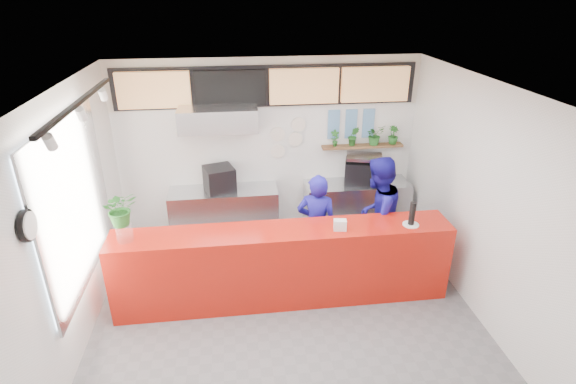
% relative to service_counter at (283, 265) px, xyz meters
% --- Properties ---
extents(floor, '(5.00, 5.00, 0.00)m').
position_rel_service_counter_xyz_m(floor, '(0.00, -0.40, -0.55)').
color(floor, slate).
rests_on(floor, ground).
extents(ceiling, '(5.00, 5.00, 0.00)m').
position_rel_service_counter_xyz_m(ceiling, '(0.00, -0.40, 2.45)').
color(ceiling, silver).
extents(wall_back, '(5.00, 0.00, 5.00)m').
position_rel_service_counter_xyz_m(wall_back, '(0.00, 2.10, 0.95)').
color(wall_back, white).
rests_on(wall_back, ground).
extents(wall_left, '(0.00, 5.00, 5.00)m').
position_rel_service_counter_xyz_m(wall_left, '(-2.50, -0.40, 0.95)').
color(wall_left, white).
rests_on(wall_left, ground).
extents(wall_right, '(0.00, 5.00, 5.00)m').
position_rel_service_counter_xyz_m(wall_right, '(2.50, -0.40, 0.95)').
color(wall_right, white).
rests_on(wall_right, ground).
extents(service_counter, '(4.50, 0.60, 1.10)m').
position_rel_service_counter_xyz_m(service_counter, '(0.00, 0.00, 0.00)').
color(service_counter, '#B3180C').
rests_on(service_counter, ground).
extents(cream_band, '(5.00, 0.02, 0.80)m').
position_rel_service_counter_xyz_m(cream_band, '(0.00, 2.09, 2.05)').
color(cream_band, beige).
rests_on(cream_band, wall_back).
extents(prep_bench, '(1.80, 0.60, 0.90)m').
position_rel_service_counter_xyz_m(prep_bench, '(-0.80, 1.80, -0.10)').
color(prep_bench, '#B2B5BA').
rests_on(prep_bench, ground).
extents(panini_oven, '(0.56, 0.56, 0.41)m').
position_rel_service_counter_xyz_m(panini_oven, '(-0.85, 1.80, 0.55)').
color(panini_oven, black).
rests_on(panini_oven, prep_bench).
extents(extraction_hood, '(1.20, 0.70, 0.35)m').
position_rel_service_counter_xyz_m(extraction_hood, '(-0.80, 1.75, 1.60)').
color(extraction_hood, '#B2B5BA').
rests_on(extraction_hood, ceiling).
extents(hood_lip, '(1.20, 0.69, 0.31)m').
position_rel_service_counter_xyz_m(hood_lip, '(-0.80, 1.75, 1.40)').
color(hood_lip, '#B2B5BA').
rests_on(hood_lip, ceiling).
extents(right_bench, '(1.80, 0.60, 0.90)m').
position_rel_service_counter_xyz_m(right_bench, '(1.50, 1.80, -0.10)').
color(right_bench, '#B2B5BA').
rests_on(right_bench, ground).
extents(espresso_machine, '(0.72, 0.60, 0.40)m').
position_rel_service_counter_xyz_m(espresso_machine, '(1.59, 1.80, 0.55)').
color(espresso_machine, black).
rests_on(espresso_machine, right_bench).
extents(espresso_tray, '(0.67, 0.55, 0.05)m').
position_rel_service_counter_xyz_m(espresso_tray, '(1.59, 1.80, 0.83)').
color(espresso_tray, '#ACAEB4').
rests_on(espresso_tray, espresso_machine).
extents(herb_shelf, '(1.40, 0.18, 0.04)m').
position_rel_service_counter_xyz_m(herb_shelf, '(1.60, 2.00, 0.95)').
color(herb_shelf, brown).
rests_on(herb_shelf, wall_back).
extents(menu_board_far_left, '(1.10, 0.10, 0.55)m').
position_rel_service_counter_xyz_m(menu_board_far_left, '(-1.75, 1.98, 2.00)').
color(menu_board_far_left, tan).
rests_on(menu_board_far_left, wall_back).
extents(menu_board_mid_left, '(1.10, 0.10, 0.55)m').
position_rel_service_counter_xyz_m(menu_board_mid_left, '(-0.59, 1.98, 2.00)').
color(menu_board_mid_left, black).
rests_on(menu_board_mid_left, wall_back).
extents(menu_board_mid_right, '(1.10, 0.10, 0.55)m').
position_rel_service_counter_xyz_m(menu_board_mid_right, '(0.57, 1.98, 2.00)').
color(menu_board_mid_right, tan).
rests_on(menu_board_mid_right, wall_back).
extents(menu_board_far_right, '(1.10, 0.10, 0.55)m').
position_rel_service_counter_xyz_m(menu_board_far_right, '(1.73, 1.98, 2.00)').
color(menu_board_far_right, tan).
rests_on(menu_board_far_right, wall_back).
extents(soffit, '(4.80, 0.04, 0.65)m').
position_rel_service_counter_xyz_m(soffit, '(0.00, 2.06, 2.00)').
color(soffit, black).
rests_on(soffit, wall_back).
extents(window_pane, '(0.04, 2.20, 1.90)m').
position_rel_service_counter_xyz_m(window_pane, '(-2.47, -0.10, 1.15)').
color(window_pane, silver).
rests_on(window_pane, wall_left).
extents(window_frame, '(0.03, 2.30, 2.00)m').
position_rel_service_counter_xyz_m(window_frame, '(-2.45, -0.10, 1.15)').
color(window_frame, '#B2B5BA').
rests_on(window_frame, wall_left).
extents(wall_clock_rim, '(0.05, 0.30, 0.30)m').
position_rel_service_counter_xyz_m(wall_clock_rim, '(-2.46, -1.30, 1.50)').
color(wall_clock_rim, black).
rests_on(wall_clock_rim, wall_left).
extents(wall_clock_face, '(0.02, 0.26, 0.26)m').
position_rel_service_counter_xyz_m(wall_clock_face, '(-2.43, -1.30, 1.50)').
color(wall_clock_face, white).
rests_on(wall_clock_face, wall_left).
extents(track_rail, '(0.05, 2.40, 0.04)m').
position_rel_service_counter_xyz_m(track_rail, '(-2.10, -0.40, 2.39)').
color(track_rail, black).
rests_on(track_rail, ceiling).
extents(dec_plate_a, '(0.24, 0.03, 0.24)m').
position_rel_service_counter_xyz_m(dec_plate_a, '(0.15, 2.07, 1.20)').
color(dec_plate_a, silver).
rests_on(dec_plate_a, wall_back).
extents(dec_plate_b, '(0.24, 0.03, 0.24)m').
position_rel_service_counter_xyz_m(dec_plate_b, '(0.45, 2.07, 1.10)').
color(dec_plate_b, silver).
rests_on(dec_plate_b, wall_back).
extents(dec_plate_c, '(0.24, 0.03, 0.24)m').
position_rel_service_counter_xyz_m(dec_plate_c, '(0.15, 2.07, 0.90)').
color(dec_plate_c, silver).
rests_on(dec_plate_c, wall_back).
extents(dec_plate_d, '(0.24, 0.03, 0.24)m').
position_rel_service_counter_xyz_m(dec_plate_d, '(0.50, 2.07, 1.35)').
color(dec_plate_d, silver).
rests_on(dec_plate_d, wall_back).
extents(photo_frame_a, '(0.20, 0.02, 0.25)m').
position_rel_service_counter_xyz_m(photo_frame_a, '(1.10, 2.08, 1.45)').
color(photo_frame_a, '#598CBF').
rests_on(photo_frame_a, wall_back).
extents(photo_frame_b, '(0.20, 0.02, 0.25)m').
position_rel_service_counter_xyz_m(photo_frame_b, '(1.40, 2.08, 1.45)').
color(photo_frame_b, '#598CBF').
rests_on(photo_frame_b, wall_back).
extents(photo_frame_c, '(0.20, 0.02, 0.25)m').
position_rel_service_counter_xyz_m(photo_frame_c, '(1.70, 2.08, 1.45)').
color(photo_frame_c, '#598CBF').
rests_on(photo_frame_c, wall_back).
extents(photo_frame_d, '(0.20, 0.02, 0.25)m').
position_rel_service_counter_xyz_m(photo_frame_d, '(1.10, 2.08, 1.20)').
color(photo_frame_d, '#598CBF').
rests_on(photo_frame_d, wall_back).
extents(photo_frame_e, '(0.20, 0.02, 0.25)m').
position_rel_service_counter_xyz_m(photo_frame_e, '(1.40, 2.08, 1.20)').
color(photo_frame_e, '#598CBF').
rests_on(photo_frame_e, wall_back).
extents(photo_frame_f, '(0.20, 0.02, 0.25)m').
position_rel_service_counter_xyz_m(photo_frame_f, '(1.70, 2.08, 1.20)').
color(photo_frame_f, '#598CBF').
rests_on(photo_frame_f, wall_back).
extents(staff_center, '(0.68, 0.56, 1.61)m').
position_rel_service_counter_xyz_m(staff_center, '(0.55, 0.56, 0.26)').
color(staff_center, navy).
rests_on(staff_center, ground).
extents(staff_right, '(1.13, 1.10, 1.83)m').
position_rel_service_counter_xyz_m(staff_right, '(1.43, 0.54, 0.36)').
color(staff_right, navy).
rests_on(staff_right, ground).
extents(herb_a, '(0.16, 0.11, 0.28)m').
position_rel_service_counter_xyz_m(herb_a, '(1.11, 2.00, 1.11)').
color(herb_a, '#246222').
rests_on(herb_a, herb_shelf).
extents(herb_b, '(0.21, 0.19, 0.33)m').
position_rel_service_counter_xyz_m(herb_b, '(1.43, 2.00, 1.14)').
color(herb_b, '#246222').
rests_on(herb_b, herb_shelf).
extents(herb_c, '(0.38, 0.36, 0.34)m').
position_rel_service_counter_xyz_m(herb_c, '(1.80, 2.00, 1.14)').
color(herb_c, '#246222').
rests_on(herb_c, herb_shelf).
extents(herb_d, '(0.21, 0.20, 0.31)m').
position_rel_service_counter_xyz_m(herb_d, '(2.13, 2.00, 1.13)').
color(herb_d, '#246222').
rests_on(herb_d, herb_shelf).
extents(glass_vase, '(0.21, 0.21, 0.25)m').
position_rel_service_counter_xyz_m(glass_vase, '(-1.99, -0.01, 0.67)').
color(glass_vase, silver).
rests_on(glass_vase, service_counter).
extents(basil_vase, '(0.51, 0.48, 0.45)m').
position_rel_service_counter_xyz_m(basil_vase, '(-1.99, -0.01, 0.99)').
color(basil_vase, '#246222').
rests_on(basil_vase, glass_vase).
extents(napkin_holder, '(0.18, 0.13, 0.14)m').
position_rel_service_counter_xyz_m(napkin_holder, '(0.73, -0.10, 0.62)').
color(napkin_holder, silver).
rests_on(napkin_holder, service_counter).
extents(white_plate, '(0.26, 0.26, 0.02)m').
position_rel_service_counter_xyz_m(white_plate, '(1.70, -0.09, 0.56)').
color(white_plate, silver).
rests_on(white_plate, service_counter).
extents(pepper_mill, '(0.10, 0.10, 0.32)m').
position_rel_service_counter_xyz_m(pepper_mill, '(1.70, -0.09, 0.72)').
color(pepper_mill, black).
rests_on(pepper_mill, white_plate).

